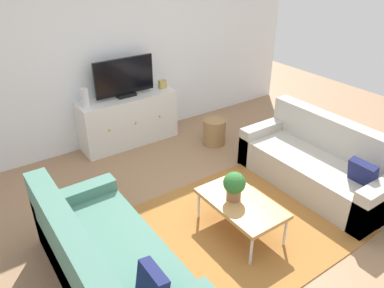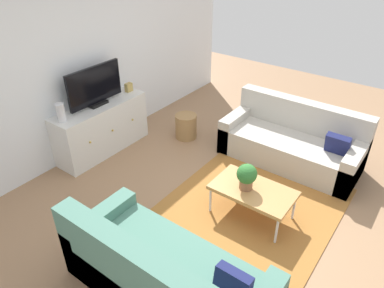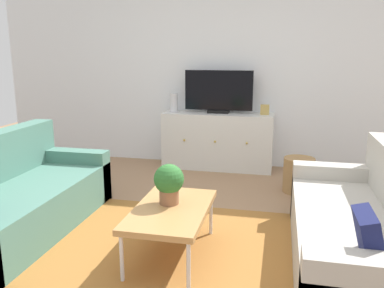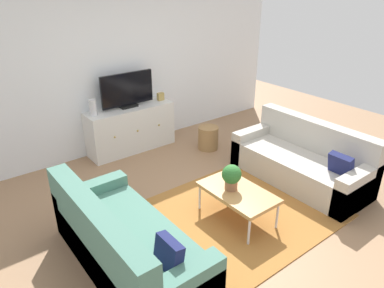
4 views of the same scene
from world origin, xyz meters
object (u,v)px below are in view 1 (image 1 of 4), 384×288
object	(u,v)px
coffee_table	(241,204)
glass_vase	(85,97)
mantel_clock	(162,84)
couch_right_side	(320,165)
tv_console	(129,120)
couch_left_side	(104,266)
flat_screen_tv	(124,78)
wicker_basket	(214,132)
potted_plant	(234,185)

from	to	relation	value
coffee_table	glass_vase	bearing A→B (deg)	104.55
glass_vase	mantel_clock	bearing A→B (deg)	0.00
couch_right_side	tv_console	size ratio (longest dim) A/B	1.31
couch_left_side	flat_screen_tv	xyz separation A→B (m)	(1.43, 2.39, 0.75)
couch_right_side	wicker_basket	bearing A→B (deg)	104.46
couch_left_side	couch_right_side	distance (m)	2.88
flat_screen_tv	potted_plant	bearing A→B (deg)	-89.98
couch_right_side	glass_vase	xyz separation A→B (m)	(-2.06, 2.37, 0.60)
couch_left_side	wicker_basket	bearing A→B (deg)	33.17
potted_plant	flat_screen_tv	xyz separation A→B (m)	(-0.00, 2.42, 0.46)
potted_plant	glass_vase	size ratio (longest dim) A/B	1.26
couch_left_side	flat_screen_tv	world-z (taller)	flat_screen_tv
potted_plant	tv_console	size ratio (longest dim) A/B	0.21
couch_left_side	mantel_clock	distance (m)	3.17
potted_plant	coffee_table	bearing A→B (deg)	-64.90
couch_left_side	couch_right_side	world-z (taller)	same
potted_plant	tv_console	xyz separation A→B (m)	(-0.00, 2.40, -0.19)
couch_right_side	coffee_table	xyz separation A→B (m)	(-1.41, -0.11, 0.09)
glass_vase	tv_console	bearing A→B (deg)	-0.00
couch_right_side	glass_vase	world-z (taller)	glass_vase
coffee_table	potted_plant	xyz separation A→B (m)	(-0.04, 0.08, 0.20)
glass_vase	wicker_basket	xyz separation A→B (m)	(1.64, -0.77, -0.68)
couch_right_side	glass_vase	distance (m)	3.20
wicker_basket	potted_plant	bearing A→B (deg)	-122.29
glass_vase	mantel_clock	world-z (taller)	glass_vase
tv_console	mantel_clock	world-z (taller)	mantel_clock
glass_vase	coffee_table	bearing A→B (deg)	-75.45
wicker_basket	couch_left_side	bearing A→B (deg)	-146.83
tv_console	flat_screen_tv	world-z (taller)	flat_screen_tv
potted_plant	wicker_basket	size ratio (longest dim) A/B	0.80
couch_left_side	wicker_basket	xyz separation A→B (m)	(2.46, 1.61, -0.08)
flat_screen_tv	glass_vase	world-z (taller)	flat_screen_tv
tv_console	flat_screen_tv	bearing A→B (deg)	90.00
couch_right_side	potted_plant	distance (m)	1.48
couch_left_side	tv_console	distance (m)	2.77
couch_right_side	tv_console	bearing A→B (deg)	121.40
tv_console	potted_plant	bearing A→B (deg)	-89.98
glass_vase	couch_right_side	bearing A→B (deg)	-49.12
couch_left_side	glass_vase	xyz separation A→B (m)	(0.82, 2.37, 0.60)
flat_screen_tv	mantel_clock	xyz separation A→B (m)	(0.61, -0.02, -0.21)
couch_left_side	coffee_table	xyz separation A→B (m)	(1.47, -0.11, 0.09)
potted_plant	glass_vase	world-z (taller)	glass_vase
couch_left_side	potted_plant	bearing A→B (deg)	-1.08
mantel_clock	coffee_table	bearing A→B (deg)	-102.90
coffee_table	glass_vase	world-z (taller)	glass_vase
tv_console	glass_vase	size ratio (longest dim) A/B	5.87
couch_right_side	tv_console	world-z (taller)	couch_right_side
couch_right_side	mantel_clock	world-z (taller)	mantel_clock
flat_screen_tv	coffee_table	bearing A→B (deg)	-89.13
tv_console	flat_screen_tv	size ratio (longest dim) A/B	1.63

